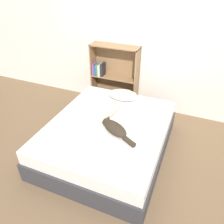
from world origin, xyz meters
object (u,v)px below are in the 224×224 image
pillow (123,95)px  bookshelf (114,75)px  bed (108,137)px  cat_dark (114,128)px  cat_light (112,109)px

pillow → bookshelf: bookshelf is taller
bed → cat_dark: (0.15, -0.13, 0.30)m
cat_light → cat_dark: bearing=-143.3°
cat_light → bookshelf: bearing=31.5°
bed → cat_light: size_ratio=3.68×
cat_light → cat_dark: (0.19, -0.39, -0.00)m
pillow → cat_dark: size_ratio=0.88×
bookshelf → cat_light: bearing=-68.9°
pillow → cat_dark: bearing=-76.7°
cat_dark → bookshelf: 1.51m
pillow → bookshelf: 0.66m
bed → cat_dark: 0.36m
bed → bookshelf: (-0.43, 1.26, 0.35)m
cat_light → bookshelf: (-0.39, 1.00, 0.04)m
bed → cat_dark: cat_dark is taller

